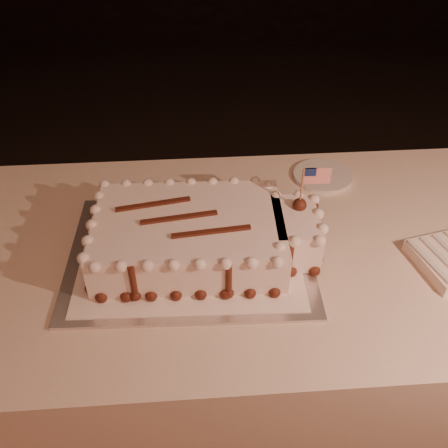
{
  "coord_description": "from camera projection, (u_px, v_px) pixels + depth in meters",
  "views": [
    {
      "loc": [
        -0.31,
        -0.29,
        1.57
      ],
      "look_at": [
        -0.25,
        0.58,
        0.84
      ],
      "focal_mm": 40.0,
      "sensor_mm": 36.0,
      "label": 1
    }
  ],
  "objects": [
    {
      "name": "doily",
      "position": [
        190.0,
        252.0,
        1.18
      ],
      "size": [
        0.52,
        0.4,
        0.0
      ],
      "primitive_type": "cube",
      "rotation": [
        0.0,
        0.0,
        -0.03
      ],
      "color": "white",
      "rests_on": "cake_board"
    },
    {
      "name": "sheet_cake",
      "position": [
        202.0,
        235.0,
        1.15
      ],
      "size": [
        0.55,
        0.32,
        0.21
      ],
      "color": "white",
      "rests_on": "doily"
    },
    {
      "name": "side_plate",
      "position": [
        323.0,
        176.0,
        1.43
      ],
      "size": [
        0.17,
        0.17,
        0.01
      ],
      "primitive_type": "cylinder",
      "color": "silver",
      "rests_on": "banquet_table"
    },
    {
      "name": "cake_board",
      "position": [
        190.0,
        254.0,
        1.18
      ],
      "size": [
        0.58,
        0.45,
        0.01
      ],
      "primitive_type": "cube",
      "rotation": [
        0.0,
        0.0,
        -0.03
      ],
      "color": "beige",
      "rests_on": "banquet_table"
    },
    {
      "name": "banquet_table",
      "position": [
        307.0,
        337.0,
        1.46
      ],
      "size": [
        2.4,
        0.8,
        0.75
      ],
      "primitive_type": "cube",
      "color": "beige",
      "rests_on": "ground"
    }
  ]
}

